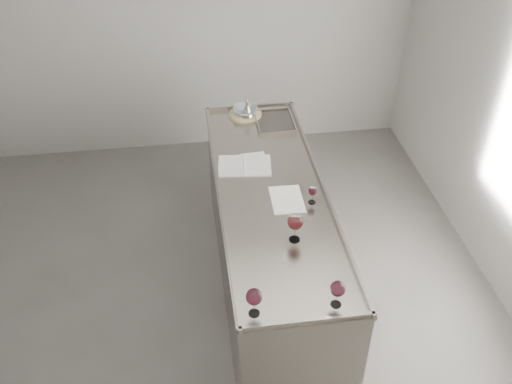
{
  "coord_description": "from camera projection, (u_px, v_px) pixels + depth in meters",
  "views": [
    {
      "loc": [
        -0.06,
        -2.83,
        3.37
      ],
      "look_at": [
        0.37,
        0.2,
        1.02
      ],
      "focal_mm": 40.0,
      "sensor_mm": 36.0,
      "label": 1
    }
  ],
  "objects": [
    {
      "name": "wine_glass_small",
      "position": [
        313.0,
        191.0,
        3.84
      ],
      "size": [
        0.07,
        0.07,
        0.13
      ],
      "rotation": [
        0.0,
        0.0,
        0.2
      ],
      "color": "white",
      "rests_on": "counter"
    },
    {
      "name": "trivet",
      "position": [
        245.0,
        114.0,
        4.84
      ],
      "size": [
        0.35,
        0.35,
        0.02
      ],
      "primitive_type": "cylinder",
      "rotation": [
        0.0,
        0.0,
        -0.32
      ],
      "color": "#D2C388",
      "rests_on": "counter"
    },
    {
      "name": "loose_paper_top",
      "position": [
        287.0,
        199.0,
        3.92
      ],
      "size": [
        0.23,
        0.32,
        0.0
      ],
      "primitive_type": "cube",
      "rotation": [
        0.0,
        0.0,
        -0.02
      ],
      "color": "white",
      "rests_on": "counter"
    },
    {
      "name": "wine_glass_middle",
      "position": [
        295.0,
        222.0,
        3.51
      ],
      "size": [
        0.1,
        0.1,
        0.2
      ],
      "rotation": [
        0.0,
        0.0,
        0.3
      ],
      "color": "white",
      "rests_on": "counter"
    },
    {
      "name": "room_shell",
      "position": [
        199.0,
        167.0,
        3.43
      ],
      "size": [
        4.54,
        5.04,
        2.84
      ],
      "color": "#585652",
      "rests_on": "ground"
    },
    {
      "name": "notebook",
      "position": [
        245.0,
        166.0,
        4.24
      ],
      "size": [
        0.42,
        0.32,
        0.02
      ],
      "rotation": [
        0.0,
        0.0,
        -0.12
      ],
      "color": "white",
      "rests_on": "counter"
    },
    {
      "name": "ceramic_bowl",
      "position": [
        245.0,
        111.0,
        4.82
      ],
      "size": [
        0.23,
        0.23,
        0.05
      ],
      "primitive_type": "imported",
      "rotation": [
        0.0,
        0.0,
        -0.11
      ],
      "color": "#93A4AB",
      "rests_on": "trivet"
    },
    {
      "name": "loose_paper_under",
      "position": [
        255.0,
        162.0,
        4.28
      ],
      "size": [
        0.21,
        0.28,
        0.0
      ],
      "primitive_type": "cube",
      "rotation": [
        0.0,
        0.0,
        0.07
      ],
      "color": "silver",
      "rests_on": "counter"
    },
    {
      "name": "wine_funnel",
      "position": [
        247.0,
        112.0,
        4.78
      ],
      "size": [
        0.13,
        0.13,
        0.19
      ],
      "rotation": [
        0.0,
        0.0,
        -0.13
      ],
      "color": "gray",
      "rests_on": "counter"
    },
    {
      "name": "wine_glass_left",
      "position": [
        254.0,
        297.0,
        3.04
      ],
      "size": [
        0.09,
        0.09,
        0.18
      ],
      "rotation": [
        0.0,
        0.0,
        0.41
      ],
      "color": "white",
      "rests_on": "counter"
    },
    {
      "name": "counter",
      "position": [
        271.0,
        240.0,
        4.29
      ],
      "size": [
        0.77,
        2.42,
        0.97
      ],
      "color": "gray",
      "rests_on": "ground"
    },
    {
      "name": "wine_glass_right",
      "position": [
        338.0,
        289.0,
        3.1
      ],
      "size": [
        0.09,
        0.09,
        0.17
      ],
      "rotation": [
        0.0,
        0.0,
        -0.12
      ],
      "color": "white",
      "rests_on": "counter"
    }
  ]
}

